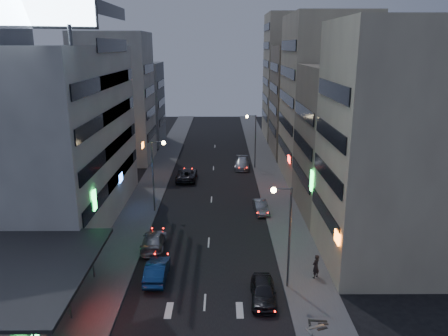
{
  "coord_description": "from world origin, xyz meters",
  "views": [
    {
      "loc": [
        1.24,
        -23.89,
        18.0
      ],
      "look_at": [
        1.49,
        19.86,
        5.69
      ],
      "focal_mm": 35.0,
      "sensor_mm": 36.0,
      "label": 1
    }
  ],
  "objects_px": {
    "parked_car_right_mid": "(261,207)",
    "parked_car_right_far": "(242,163)",
    "scooter_blue": "(315,336)",
    "parked_car_left": "(187,174)",
    "person": "(316,266)",
    "road_car_blue": "(157,270)",
    "road_car_silver": "(154,241)",
    "scooter_black_b": "(328,313)",
    "parked_car_right_near": "(263,291)",
    "scooter_silver_b": "(323,316)"
  },
  "relations": [
    {
      "from": "parked_car_right_mid",
      "to": "parked_car_right_far",
      "type": "relative_size",
      "value": 0.76
    },
    {
      "from": "parked_car_right_far",
      "to": "scooter_blue",
      "type": "height_order",
      "value": "parked_car_right_far"
    },
    {
      "from": "parked_car_left",
      "to": "parked_car_right_mid",
      "type": "bearing_deg",
      "value": 127.08
    },
    {
      "from": "person",
      "to": "scooter_blue",
      "type": "height_order",
      "value": "person"
    },
    {
      "from": "road_car_blue",
      "to": "person",
      "type": "distance_m",
      "value": 12.64
    },
    {
      "from": "parked_car_left",
      "to": "road_car_silver",
      "type": "bearing_deg",
      "value": 86.53
    },
    {
      "from": "road_car_blue",
      "to": "scooter_black_b",
      "type": "relative_size",
      "value": 2.45
    },
    {
      "from": "parked_car_right_near",
      "to": "person",
      "type": "relative_size",
      "value": 2.27
    },
    {
      "from": "road_car_silver",
      "to": "scooter_silver_b",
      "type": "xyz_separation_m",
      "value": [
        12.97,
        -11.56,
        -0.0
      ]
    },
    {
      "from": "parked_car_right_near",
      "to": "scooter_black_b",
      "type": "distance_m",
      "value": 4.88
    },
    {
      "from": "parked_car_right_mid",
      "to": "scooter_silver_b",
      "type": "relative_size",
      "value": 1.95
    },
    {
      "from": "road_car_blue",
      "to": "person",
      "type": "height_order",
      "value": "person"
    },
    {
      "from": "parked_car_right_near",
      "to": "road_car_silver",
      "type": "height_order",
      "value": "parked_car_right_near"
    },
    {
      "from": "parked_car_right_near",
      "to": "scooter_black_b",
      "type": "bearing_deg",
      "value": -30.5
    },
    {
      "from": "parked_car_right_mid",
      "to": "parked_car_right_far",
      "type": "bearing_deg",
      "value": 89.33
    },
    {
      "from": "scooter_silver_b",
      "to": "person",
      "type": "bearing_deg",
      "value": -27.71
    },
    {
      "from": "parked_car_left",
      "to": "scooter_black_b",
      "type": "distance_m",
      "value": 34.59
    },
    {
      "from": "road_car_silver",
      "to": "scooter_silver_b",
      "type": "bearing_deg",
      "value": 136.12
    },
    {
      "from": "scooter_silver_b",
      "to": "road_car_silver",
      "type": "bearing_deg",
      "value": 27.55
    },
    {
      "from": "parked_car_left",
      "to": "scooter_black_b",
      "type": "bearing_deg",
      "value": 110.52
    },
    {
      "from": "road_car_silver",
      "to": "parked_car_right_mid",
      "type": "bearing_deg",
      "value": -142.04
    },
    {
      "from": "scooter_blue",
      "to": "scooter_black_b",
      "type": "distance_m",
      "value": 2.79
    },
    {
      "from": "parked_car_left",
      "to": "scooter_silver_b",
      "type": "height_order",
      "value": "parked_car_left"
    },
    {
      "from": "person",
      "to": "scooter_blue",
      "type": "bearing_deg",
      "value": 34.69
    },
    {
      "from": "person",
      "to": "parked_car_right_mid",
      "type": "bearing_deg",
      "value": -121.38
    },
    {
      "from": "road_car_blue",
      "to": "scooter_blue",
      "type": "distance_m",
      "value": 13.66
    },
    {
      "from": "parked_car_right_far",
      "to": "scooter_black_b",
      "type": "relative_size",
      "value": 2.75
    },
    {
      "from": "scooter_black_b",
      "to": "scooter_silver_b",
      "type": "height_order",
      "value": "scooter_silver_b"
    },
    {
      "from": "person",
      "to": "parked_car_left",
      "type": "bearing_deg",
      "value": -108.81
    },
    {
      "from": "road_car_silver",
      "to": "scooter_black_b",
      "type": "height_order",
      "value": "road_car_silver"
    },
    {
      "from": "road_car_blue",
      "to": "parked_car_left",
      "type": "bearing_deg",
      "value": -90.14
    },
    {
      "from": "parked_car_right_near",
      "to": "parked_car_right_mid",
      "type": "distance_m",
      "value": 17.56
    },
    {
      "from": "scooter_silver_b",
      "to": "road_car_blue",
      "type": "bearing_deg",
      "value": 42.19
    },
    {
      "from": "parked_car_right_near",
      "to": "scooter_silver_b",
      "type": "distance_m",
      "value": 4.77
    },
    {
      "from": "parked_car_right_far",
      "to": "parked_car_right_near",
      "type": "bearing_deg",
      "value": -86.88
    },
    {
      "from": "road_car_silver",
      "to": "scooter_blue",
      "type": "height_order",
      "value": "road_car_silver"
    },
    {
      "from": "person",
      "to": "scooter_black_b",
      "type": "xyz_separation_m",
      "value": [
        -0.35,
        -5.68,
        -0.4
      ]
    },
    {
      "from": "road_car_blue",
      "to": "person",
      "type": "bearing_deg",
      "value": -179.7
    },
    {
      "from": "road_car_silver",
      "to": "parked_car_right_near",
      "type": "bearing_deg",
      "value": 134.99
    },
    {
      "from": "person",
      "to": "scooter_silver_b",
      "type": "relative_size",
      "value": 0.97
    },
    {
      "from": "road_car_blue",
      "to": "road_car_silver",
      "type": "height_order",
      "value": "road_car_blue"
    },
    {
      "from": "parked_car_right_near",
      "to": "road_car_silver",
      "type": "relative_size",
      "value": 0.87
    },
    {
      "from": "parked_car_left",
      "to": "scooter_black_b",
      "type": "relative_size",
      "value": 3.05
    },
    {
      "from": "person",
      "to": "scooter_black_b",
      "type": "relative_size",
      "value": 1.04
    },
    {
      "from": "parked_car_right_far",
      "to": "scooter_silver_b",
      "type": "xyz_separation_m",
      "value": [
        3.63,
        -38.71,
        -0.01
      ]
    },
    {
      "from": "scooter_blue",
      "to": "scooter_silver_b",
      "type": "height_order",
      "value": "scooter_silver_b"
    },
    {
      "from": "parked_car_right_mid",
      "to": "person",
      "type": "xyz_separation_m",
      "value": [
        3.11,
        -14.47,
        0.45
      ]
    },
    {
      "from": "parked_car_right_near",
      "to": "parked_car_right_mid",
      "type": "bearing_deg",
      "value": 87.78
    },
    {
      "from": "parked_car_right_far",
      "to": "road_car_blue",
      "type": "relative_size",
      "value": 1.12
    },
    {
      "from": "person",
      "to": "scooter_blue",
      "type": "distance_m",
      "value": 8.31
    }
  ]
}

